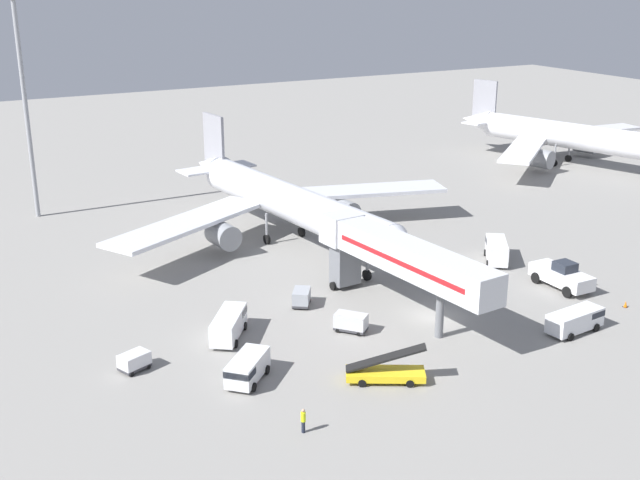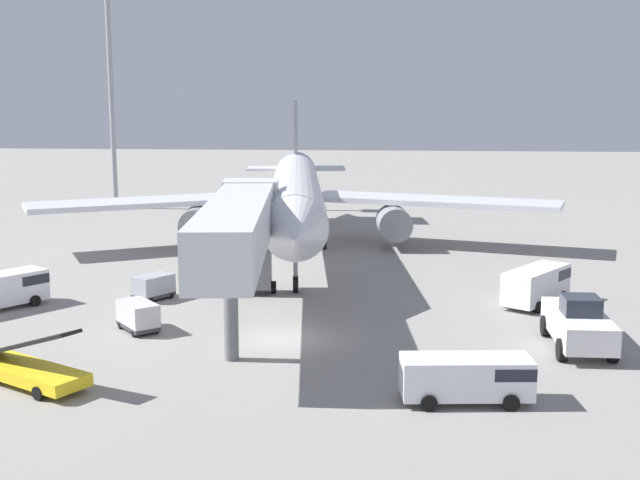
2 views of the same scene
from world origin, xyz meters
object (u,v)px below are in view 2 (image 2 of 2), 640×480
at_px(pushback_tug, 578,324).
at_px(apron_light_mast, 109,34).
at_px(baggage_cart_rear_left, 153,286).
at_px(service_van_outer_left, 470,376).
at_px(belt_loader_truck, 30,369).
at_px(jet_bridge, 241,227).
at_px(service_van_near_center, 1,289).
at_px(service_van_mid_left, 537,283).
at_px(baggage_cart_near_left, 138,315).
at_px(airplane_at_gate, 296,194).

distance_m(pushback_tug, apron_light_mast, 65.92).
relative_size(baggage_cart_rear_left, apron_light_mast, 0.10).
bearing_deg(service_van_outer_left, baggage_cart_rear_left, 138.26).
bearing_deg(belt_loader_truck, jet_bridge, 54.04).
distance_m(belt_loader_truck, service_van_outer_left, 19.01).
xyz_separation_m(jet_bridge, pushback_tug, (17.57, -2.86, -4.20)).
bearing_deg(pushback_tug, belt_loader_truck, -163.32).
xyz_separation_m(belt_loader_truck, service_van_outer_left, (19.01, -0.38, 0.36)).
bearing_deg(service_van_near_center, baggage_cart_rear_left, 19.70).
distance_m(service_van_mid_left, baggage_cart_near_left, 23.77).
bearing_deg(service_van_near_center, jet_bridge, -8.81).
bearing_deg(apron_light_mast, airplane_at_gate, -45.73).
height_order(pushback_tug, baggage_cart_near_left, pushback_tug).
bearing_deg(jet_bridge, airplane_at_gate, 88.85).
relative_size(airplane_at_gate, apron_light_mast, 1.60).
bearing_deg(jet_bridge, baggage_cart_rear_left, 140.92).
bearing_deg(service_van_outer_left, jet_bridge, 136.84).
distance_m(service_van_near_center, baggage_cart_near_left, 10.31).
relative_size(baggage_cart_near_left, baggage_cart_rear_left, 1.08).
height_order(service_van_mid_left, baggage_cart_near_left, service_van_mid_left).
bearing_deg(airplane_at_gate, jet_bridge, -91.15).
height_order(airplane_at_gate, pushback_tug, airplane_at_gate).
bearing_deg(belt_loader_truck, apron_light_mast, 104.95).
relative_size(jet_bridge, service_van_mid_left, 3.83).
relative_size(pushback_tug, service_van_near_center, 1.14).
xyz_separation_m(airplane_at_gate, belt_loader_truck, (-7.98, -32.94, -3.87)).
relative_size(airplane_at_gate, service_van_near_center, 7.82).
height_order(baggage_cart_rear_left, apron_light_mast, apron_light_mast).
distance_m(pushback_tug, service_van_near_center, 32.86).
bearing_deg(service_van_near_center, service_van_outer_left, -26.37).
height_order(belt_loader_truck, service_van_mid_left, belt_loader_truck).
xyz_separation_m(service_van_near_center, service_van_mid_left, (31.97, 3.81, 0.07)).
height_order(pushback_tug, baggage_cart_rear_left, pushback_tug).
height_order(airplane_at_gate, jet_bridge, airplane_at_gate).
height_order(service_van_outer_left, baggage_cart_near_left, service_van_outer_left).
height_order(belt_loader_truck, service_van_near_center, belt_loader_truck).
bearing_deg(pushback_tug, apron_light_mast, 129.32).
distance_m(service_van_near_center, baggage_cart_rear_left, 8.89).
bearing_deg(service_van_near_center, service_van_mid_left, 6.80).
relative_size(service_van_outer_left, apron_light_mast, 0.20).
bearing_deg(airplane_at_gate, apron_light_mast, 134.27).
relative_size(baggage_cart_near_left, apron_light_mast, 0.11).
distance_m(belt_loader_truck, baggage_cart_rear_left, 15.71).
height_order(baggage_cart_near_left, baggage_cart_rear_left, baggage_cart_near_left).
bearing_deg(baggage_cart_near_left, service_van_mid_left, 19.06).
height_order(jet_bridge, baggage_cart_rear_left, jet_bridge).
relative_size(pushback_tug, apron_light_mast, 0.23).
height_order(service_van_near_center, apron_light_mast, apron_light_mast).
bearing_deg(baggage_cart_near_left, pushback_tug, -3.03).
distance_m(jet_bridge, service_van_mid_left, 18.63).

